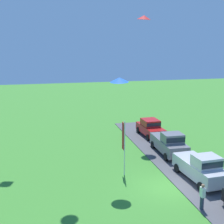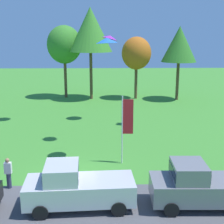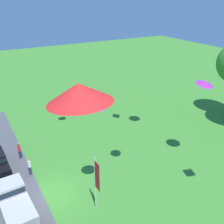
{
  "view_description": "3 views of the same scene",
  "coord_description": "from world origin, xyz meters",
  "px_view_note": "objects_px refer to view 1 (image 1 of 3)",
  "views": [
    {
      "loc": [
        -18.91,
        8.49,
        10.06
      ],
      "look_at": [
        2.2,
        3.45,
        5.19
      ],
      "focal_mm": 50.0,
      "sensor_mm": 36.0,
      "label": 1
    },
    {
      "loc": [
        1.7,
        -15.92,
        7.85
      ],
      "look_at": [
        2.21,
        4.12,
        2.88
      ],
      "focal_mm": 50.0,
      "sensor_mm": 36.0,
      "label": 2
    },
    {
      "loc": [
        15.91,
        -3.82,
        14.25
      ],
      "look_at": [
        -0.19,
        5.37,
        5.75
      ],
      "focal_mm": 42.0,
      "sensor_mm": 36.0,
      "label": 3
    }
  ],
  "objects_px": {
    "car_pickup_near_entrance": "(170,143)",
    "kite_delta_low_drifter": "(144,17)",
    "person_on_lawn": "(202,197)",
    "car_sedan_mid_row": "(150,127)",
    "flag_banner": "(124,140)",
    "car_pickup_far_end": "(201,167)",
    "kite_delta_near_flag": "(119,80)"
  },
  "relations": [
    {
      "from": "car_pickup_near_entrance",
      "to": "kite_delta_low_drifter",
      "type": "height_order",
      "value": "kite_delta_low_drifter"
    },
    {
      "from": "person_on_lawn",
      "to": "car_pickup_near_entrance",
      "type": "bearing_deg",
      "value": -11.87
    },
    {
      "from": "car_sedan_mid_row",
      "to": "kite_delta_low_drifter",
      "type": "relative_size",
      "value": 3.27
    },
    {
      "from": "car_pickup_near_entrance",
      "to": "person_on_lawn",
      "type": "bearing_deg",
      "value": 168.13
    },
    {
      "from": "person_on_lawn",
      "to": "kite_delta_low_drifter",
      "type": "relative_size",
      "value": 1.25
    },
    {
      "from": "car_pickup_near_entrance",
      "to": "car_sedan_mid_row",
      "type": "bearing_deg",
      "value": -2.9
    },
    {
      "from": "car_sedan_mid_row",
      "to": "person_on_lawn",
      "type": "bearing_deg",
      "value": 171.48
    },
    {
      "from": "car_pickup_near_entrance",
      "to": "flag_banner",
      "type": "distance_m",
      "value": 6.28
    },
    {
      "from": "car_sedan_mid_row",
      "to": "car_pickup_near_entrance",
      "type": "bearing_deg",
      "value": 177.1
    },
    {
      "from": "car_pickup_far_end",
      "to": "flag_banner",
      "type": "relative_size",
      "value": 1.18
    },
    {
      "from": "car_pickup_far_end",
      "to": "kite_delta_near_flag",
      "type": "height_order",
      "value": "kite_delta_near_flag"
    },
    {
      "from": "car_pickup_near_entrance",
      "to": "kite_delta_near_flag",
      "type": "height_order",
      "value": "kite_delta_near_flag"
    },
    {
      "from": "car_pickup_far_end",
      "to": "car_pickup_near_entrance",
      "type": "height_order",
      "value": "same"
    },
    {
      "from": "flag_banner",
      "to": "kite_delta_low_drifter",
      "type": "xyz_separation_m",
      "value": [
        8.38,
        -4.32,
        9.72
      ]
    },
    {
      "from": "flag_banner",
      "to": "kite_delta_low_drifter",
      "type": "bearing_deg",
      "value": -27.25
    },
    {
      "from": "flag_banner",
      "to": "kite_delta_low_drifter",
      "type": "height_order",
      "value": "kite_delta_low_drifter"
    },
    {
      "from": "car_pickup_far_end",
      "to": "kite_delta_low_drifter",
      "type": "relative_size",
      "value": 3.74
    },
    {
      "from": "car_pickup_near_entrance",
      "to": "car_sedan_mid_row",
      "type": "distance_m",
      "value": 5.76
    },
    {
      "from": "person_on_lawn",
      "to": "kite_delta_low_drifter",
      "type": "height_order",
      "value": "kite_delta_low_drifter"
    },
    {
      "from": "flag_banner",
      "to": "kite_delta_near_flag",
      "type": "height_order",
      "value": "kite_delta_near_flag"
    },
    {
      "from": "car_pickup_far_end",
      "to": "person_on_lawn",
      "type": "relative_size",
      "value": 2.98
    },
    {
      "from": "car_pickup_near_entrance",
      "to": "kite_delta_low_drifter",
      "type": "xyz_separation_m",
      "value": [
        5.26,
        0.88,
        11.35
      ]
    },
    {
      "from": "car_sedan_mid_row",
      "to": "flag_banner",
      "type": "relative_size",
      "value": 1.03
    },
    {
      "from": "person_on_lawn",
      "to": "kite_delta_near_flag",
      "type": "xyz_separation_m",
      "value": [
        5.16,
        3.9,
        6.65
      ]
    },
    {
      "from": "car_sedan_mid_row",
      "to": "kite_delta_low_drifter",
      "type": "distance_m",
      "value": 11.48
    },
    {
      "from": "car_sedan_mid_row",
      "to": "kite_delta_low_drifter",
      "type": "xyz_separation_m",
      "value": [
        -0.5,
        1.18,
        11.41
      ]
    },
    {
      "from": "kite_delta_low_drifter",
      "to": "car_sedan_mid_row",
      "type": "bearing_deg",
      "value": -67.17
    },
    {
      "from": "car_pickup_far_end",
      "to": "person_on_lawn",
      "type": "bearing_deg",
      "value": 151.97
    },
    {
      "from": "car_sedan_mid_row",
      "to": "kite_delta_near_flag",
      "type": "height_order",
      "value": "kite_delta_near_flag"
    },
    {
      "from": "person_on_lawn",
      "to": "flag_banner",
      "type": "bearing_deg",
      "value": 27.01
    },
    {
      "from": "car_pickup_near_entrance",
      "to": "kite_delta_low_drifter",
      "type": "distance_m",
      "value": 12.54
    },
    {
      "from": "car_pickup_near_entrance",
      "to": "kite_delta_near_flag",
      "type": "bearing_deg",
      "value": 126.04
    }
  ]
}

